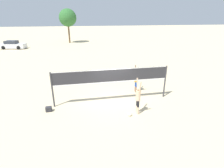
{
  "coord_description": "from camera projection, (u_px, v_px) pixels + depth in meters",
  "views": [
    {
      "loc": [
        -2.17,
        -10.81,
        5.61
      ],
      "look_at": [
        0.0,
        0.0,
        1.3
      ],
      "focal_mm": 28.0,
      "sensor_mm": 36.0,
      "label": 1
    }
  ],
  "objects": [
    {
      "name": "ground_plane",
      "position": [
        112.0,
        101.0,
        12.31
      ],
      "size": [
        200.0,
        200.0,
        0.0
      ],
      "primitive_type": "plane",
      "color": "beige"
    },
    {
      "name": "gear_bag",
      "position": [
        49.0,
        109.0,
        10.95
      ],
      "size": [
        0.36,
        0.26,
        0.31
      ],
      "color": "#2D2D33",
      "rests_on": "ground_plane"
    },
    {
      "name": "parked_car_near",
      "position": [
        13.0,
        45.0,
        31.87
      ],
      "size": [
        4.67,
        2.59,
        1.45
      ],
      "rotation": [
        0.0,
        0.0,
        -0.21
      ],
      "color": "silver",
      "rests_on": "ground_plane"
    },
    {
      "name": "player_blocker",
      "position": [
        136.0,
        79.0,
        13.44
      ],
      "size": [
        0.28,
        0.7,
        2.12
      ],
      "rotation": [
        0.0,
        0.0,
        -1.57
      ],
      "color": "#8C664C",
      "rests_on": "ground_plane"
    },
    {
      "name": "tree_left_cluster",
      "position": [
        68.0,
        18.0,
        37.27
      ],
      "size": [
        3.68,
        3.68,
        7.12
      ],
      "color": "brown",
      "rests_on": "ground_plane"
    },
    {
      "name": "player_spiker",
      "position": [
        138.0,
        96.0,
        10.36
      ],
      "size": [
        0.28,
        0.71,
        2.21
      ],
      "rotation": [
        0.0,
        0.0,
        1.57
      ],
      "color": "beige",
      "rests_on": "ground_plane"
    },
    {
      "name": "volleyball",
      "position": [
        130.0,
        114.0,
        10.46
      ],
      "size": [
        0.24,
        0.24,
        0.24
      ],
      "color": "silver",
      "rests_on": "ground_plane"
    },
    {
      "name": "volleyball_net",
      "position": [
        112.0,
        78.0,
        11.68
      ],
      "size": [
        7.9,
        0.11,
        2.37
      ],
      "color": "#38383D",
      "rests_on": "ground_plane"
    }
  ]
}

